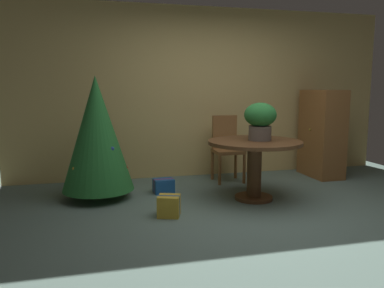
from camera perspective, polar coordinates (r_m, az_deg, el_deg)
ground_plane at (r=4.32m, az=10.05°, el=-10.54°), size 6.60×6.60×0.00m
back_wall_panel at (r=6.16m, az=1.83°, el=7.50°), size 6.00×0.10×2.60m
round_dining_table at (r=4.85m, az=9.14°, el=-1.58°), size 1.15×1.15×0.74m
flower_vase at (r=4.85m, az=9.95°, el=3.67°), size 0.40×0.40×0.46m
wooden_chair_far at (r=5.81m, az=5.07°, el=-0.15°), size 0.42×0.39×0.97m
holiday_tree at (r=4.93m, az=-13.75°, el=1.50°), size 0.88×0.88×1.53m
gift_box_blue at (r=5.19m, az=-4.18°, el=-6.13°), size 0.27×0.22×0.19m
gift_box_gold at (r=4.27m, az=-3.39°, el=-9.03°), size 0.29×0.27×0.23m
wooden_cabinet at (r=6.39m, az=18.47°, el=1.47°), size 0.43×0.75×1.35m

